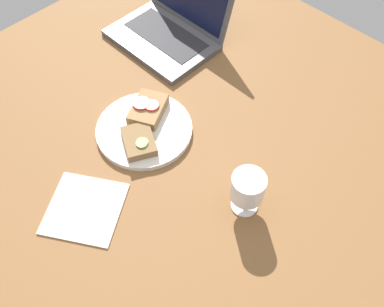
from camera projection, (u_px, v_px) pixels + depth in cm
name	position (u px, v px, depth cm)	size (l,w,h in cm)	color
wooden_table	(177.00, 154.00, 105.17)	(140.00, 140.00, 3.00)	brown
plate	(144.00, 130.00, 106.74)	(24.03, 24.03, 1.44)	silver
sandwich_with_tomato	(148.00, 109.00, 107.87)	(11.52, 12.92, 3.24)	#937047
sandwich_with_cucumber	(139.00, 141.00, 102.31)	(11.81, 10.82, 2.62)	brown
wine_glass	(249.00, 187.00, 89.21)	(7.34, 7.34, 11.12)	white
laptop	(171.00, 25.00, 124.97)	(30.41, 26.07, 20.56)	#4C4C51
napkin	(85.00, 208.00, 94.55)	(15.96, 15.95, 0.40)	white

